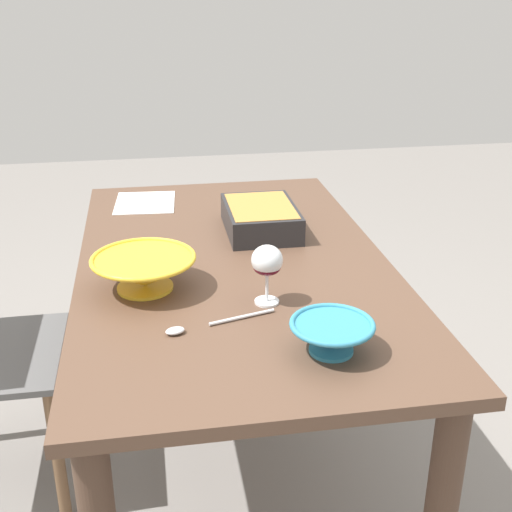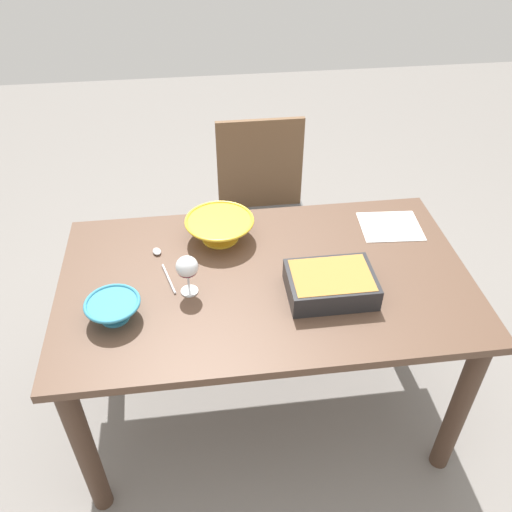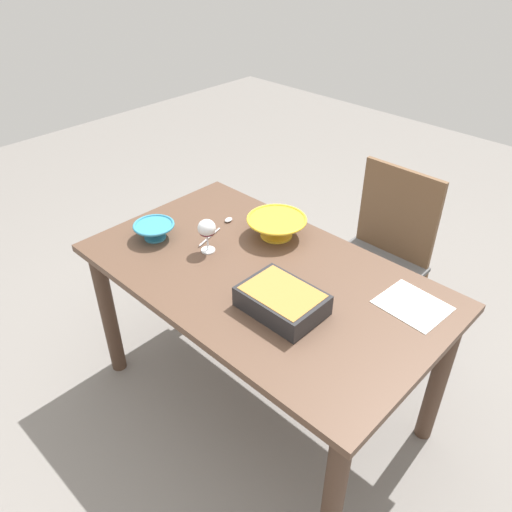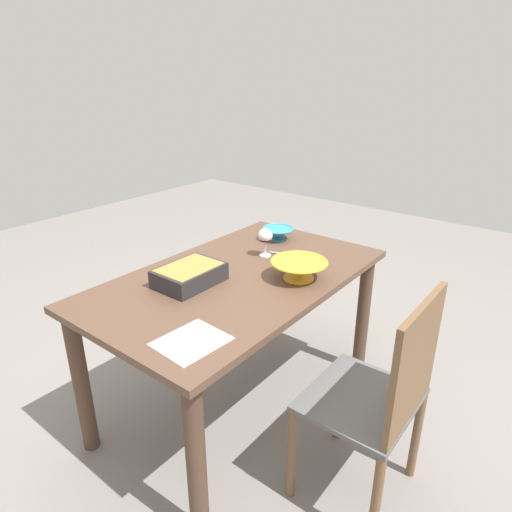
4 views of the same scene
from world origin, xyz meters
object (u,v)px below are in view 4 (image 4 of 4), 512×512
Objects in this scene: casserole_dish at (189,274)px; napkin at (191,341)px; serving_spoon at (303,257)px; mixing_bowl at (299,269)px; wine_glass at (265,237)px; small_bowl at (278,233)px; dining_table at (239,297)px; chair at (382,395)px.

casserole_dish is 0.49m from napkin.
mixing_bowl is at bearing 27.79° from serving_spoon.
serving_spoon is (-0.10, 0.17, -0.10)m from wine_glass.
wine_glass is 0.27m from small_bowl.
casserole_dish is 1.63× the size of small_bowl.
mixing_bowl is at bearing 46.02° from small_bowl.
casserole_dish reaches higher than serving_spoon.
chair is (0.10, 0.79, -0.12)m from dining_table.
wine_glass is 0.63× the size of napkin.
dining_table is 0.36m from wine_glass.
dining_table is at bearing 9.51° from wine_glass.
small_bowl is 0.31m from serving_spoon.
serving_spoon is at bearing 119.98° from wine_glass.
serving_spoon is (-0.47, -0.66, 0.25)m from chair.
small_bowl is 0.69× the size of serving_spoon.
dining_table is at bearing 151.20° from casserole_dish.
wine_glass is at bearing 21.09° from small_bowl.
casserole_dish is (0.11, -0.91, 0.29)m from chair.
small_bowl is at bearing -164.84° from dining_table.
mixing_bowl is (-0.24, -0.54, 0.29)m from chair.
chair is at bearing 56.53° from small_bowl.
chair is at bearing 54.73° from serving_spoon.
serving_spoon is 0.92m from napkin.
serving_spoon is at bearing -125.27° from chair.
napkin reaches higher than dining_table.
chair reaches higher than dining_table.
wine_glass is (-0.37, -0.84, 0.34)m from chair.
dining_table is 8.07× the size of small_bowl.
serving_spoon is at bearing 157.42° from casserole_dish.
napkin is (0.44, -0.55, 0.24)m from chair.
small_bowl reaches higher than dining_table.
serving_spoon is (-0.58, 0.24, -0.04)m from casserole_dish.
dining_table is 5.57× the size of serving_spoon.
chair is at bearing 66.01° from mixing_bowl.
casserole_dish is at bearing -22.58° from serving_spoon.
wine_glass reaches higher than dining_table.
chair is 0.85m from serving_spoon.
mixing_bowl is at bearing 134.25° from casserole_dish.
chair reaches higher than wine_glass.
mixing_bowl reaches higher than casserole_dish.
dining_table is 9.72× the size of wine_glass.
wine_glass is at bearing -113.88° from chair.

